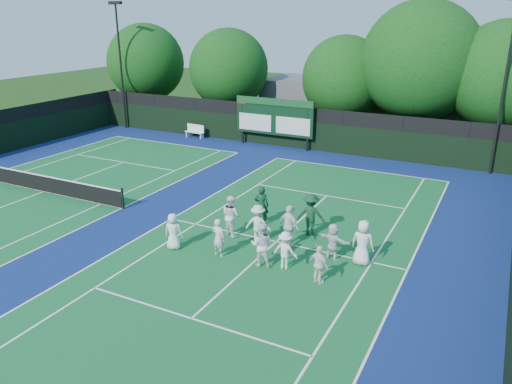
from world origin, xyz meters
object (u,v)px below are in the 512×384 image
at_px(scoreboard, 274,117).
at_px(bench, 195,131).
at_px(coach_left, 261,205).
at_px(tennis_net, 43,183).

bearing_deg(scoreboard, bench, -178.20).
height_order(bench, coach_left, coach_left).
height_order(scoreboard, bench, scoreboard).
distance_m(scoreboard, coach_left, 14.33).
distance_m(scoreboard, tennis_net, 16.26).
xyz_separation_m(tennis_net, bench, (0.29, 14.38, 0.07)).
relative_size(scoreboard, tennis_net, 0.53).
bearing_deg(coach_left, scoreboard, -85.93).
height_order(scoreboard, coach_left, scoreboard).
relative_size(bench, coach_left, 0.91).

